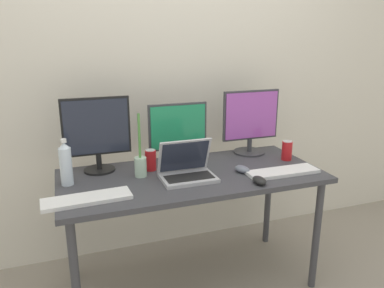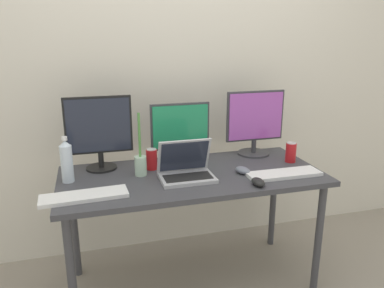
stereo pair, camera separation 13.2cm
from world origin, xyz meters
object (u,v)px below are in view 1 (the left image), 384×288
(keyboard_main, at_px, (283,172))
(mouse_by_keyboard, at_px, (242,169))
(work_desk, at_px, (192,185))
(water_bottle, at_px, (66,164))
(soda_can_by_laptop, at_px, (151,160))
(monitor_right, at_px, (251,121))
(laptop_silver, at_px, (187,169))
(monitor_center, at_px, (178,132))
(monitor_left, at_px, (97,132))
(keyboard_aux, at_px, (87,199))
(mouse_by_laptop, at_px, (259,180))
(soda_can_near_keyboard, at_px, (287,150))
(bamboo_vase, at_px, (140,164))

(keyboard_main, height_order, mouse_by_keyboard, mouse_by_keyboard)
(work_desk, bearing_deg, water_bottle, 174.54)
(keyboard_main, distance_m, soda_can_by_laptop, 0.78)
(monitor_right, height_order, water_bottle, monitor_right)
(laptop_silver, relative_size, water_bottle, 1.17)
(monitor_center, relative_size, water_bottle, 1.46)
(water_bottle, bearing_deg, monitor_left, 41.00)
(monitor_center, height_order, water_bottle, monitor_center)
(mouse_by_keyboard, relative_size, soda_can_by_laptop, 0.81)
(laptop_silver, relative_size, keyboard_aux, 0.71)
(mouse_by_laptop, bearing_deg, soda_can_near_keyboard, 38.86)
(work_desk, relative_size, bamboo_vase, 4.14)
(keyboard_aux, bearing_deg, laptop_silver, 9.49)
(laptop_silver, xyz_separation_m, keyboard_aux, (-0.56, -0.12, -0.04))
(laptop_silver, relative_size, soda_can_near_keyboard, 2.39)
(monitor_left, distance_m, laptop_silver, 0.57)
(mouse_by_laptop, bearing_deg, bamboo_vase, 150.15)
(mouse_by_laptop, xyz_separation_m, water_bottle, (-0.98, 0.34, 0.10))
(keyboard_main, bearing_deg, bamboo_vase, 164.08)
(monitor_center, bearing_deg, monitor_right, 1.17)
(soda_can_near_keyboard, bearing_deg, mouse_by_laptop, -140.52)
(work_desk, bearing_deg, mouse_by_keyboard, -15.56)
(mouse_by_laptop, distance_m, water_bottle, 1.04)
(laptop_silver, bearing_deg, soda_can_by_laptop, 129.12)
(soda_can_near_keyboard, distance_m, soda_can_by_laptop, 0.88)
(work_desk, distance_m, bamboo_vase, 0.33)
(monitor_center, relative_size, bamboo_vase, 1.03)
(monitor_left, distance_m, keyboard_main, 1.11)
(keyboard_main, distance_m, mouse_by_keyboard, 0.24)
(monitor_center, relative_size, laptop_silver, 1.25)
(keyboard_aux, bearing_deg, soda_can_near_keyboard, 6.52)
(monitor_center, relative_size, monitor_right, 0.87)
(keyboard_main, distance_m, mouse_by_laptop, 0.23)
(water_bottle, distance_m, bamboo_vase, 0.40)
(work_desk, distance_m, soda_can_by_laptop, 0.29)
(monitor_center, relative_size, soda_can_near_keyboard, 2.98)
(water_bottle, bearing_deg, monitor_center, 13.98)
(monitor_center, bearing_deg, keyboard_main, -38.71)
(work_desk, xyz_separation_m, monitor_left, (-0.50, 0.23, 0.31))
(work_desk, height_order, mouse_by_keyboard, mouse_by_keyboard)
(water_bottle, bearing_deg, work_desk, -5.46)
(work_desk, xyz_separation_m, water_bottle, (-0.69, 0.07, 0.19))
(monitor_center, relative_size, soda_can_by_laptop, 2.98)
(water_bottle, height_order, bamboo_vase, bamboo_vase)
(keyboard_main, distance_m, bamboo_vase, 0.83)
(monitor_right, distance_m, keyboard_main, 0.47)
(soda_can_near_keyboard, bearing_deg, soda_can_by_laptop, 173.09)
(work_desk, height_order, keyboard_aux, keyboard_aux)
(monitor_center, height_order, keyboard_main, monitor_center)
(water_bottle, bearing_deg, laptop_silver, -10.92)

